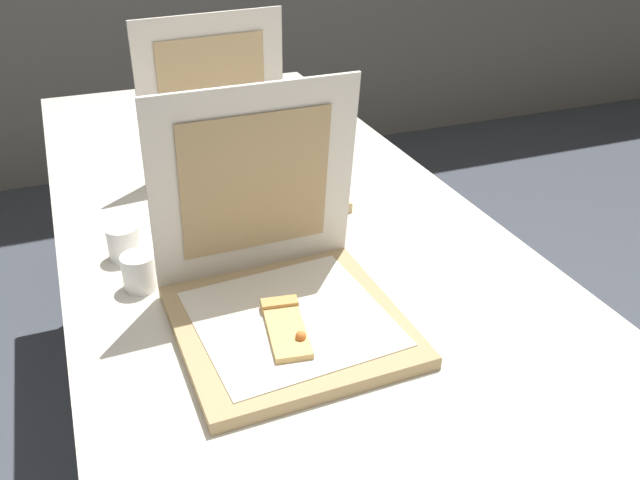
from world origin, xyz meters
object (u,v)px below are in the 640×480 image
table (282,252)px  cup_white_mid (124,243)px  pizza_box_middle (238,170)px  cup_white_near_center (139,272)px  pizza_box_front (281,292)px

table → cup_white_mid: size_ratio=34.07×
pizza_box_middle → cup_white_near_center: bearing=-136.0°
cup_white_near_center → cup_white_mid: 0.11m
table → cup_white_mid: (-0.30, 0.01, 0.08)m
pizza_box_middle → cup_white_near_center: 0.41m
pizza_box_middle → cup_white_near_center: size_ratio=5.99×
table → pizza_box_middle: pizza_box_middle is taller
table → pizza_box_front: 0.32m
cup_white_near_center → cup_white_mid: (-0.01, 0.11, 0.00)m
table → pizza_box_middle: 0.23m
cup_white_mid → cup_white_near_center: bearing=-83.9°
table → pizza_box_front: (-0.09, -0.28, 0.10)m
table → cup_white_near_center: 0.32m
table → pizza_box_middle: (-0.03, 0.21, 0.10)m
pizza_box_middle → cup_white_mid: 0.34m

